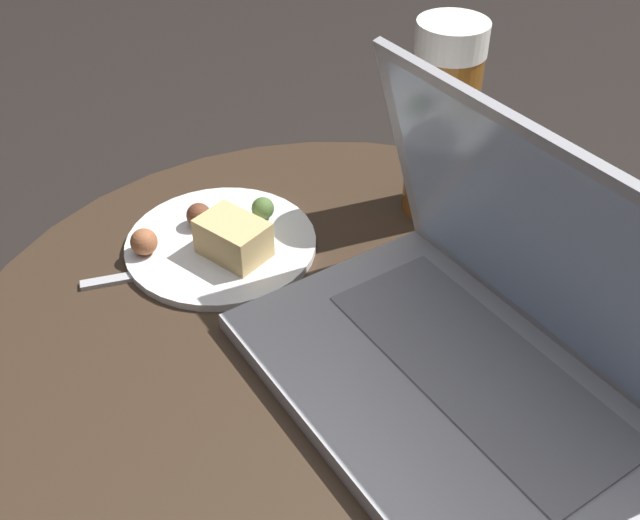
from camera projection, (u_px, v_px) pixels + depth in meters
table at (338, 447)px, 0.82m from camera, size 0.75×0.75×0.58m
laptop at (477, 344)px, 0.64m from camera, size 0.40×0.28×0.25m
beer_glass at (442, 121)px, 0.81m from camera, size 0.07×0.07×0.22m
snack_plate at (221, 240)px, 0.81m from camera, size 0.21×0.21×0.05m
fork at (179, 268)px, 0.79m from camera, size 0.08×0.17×0.00m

